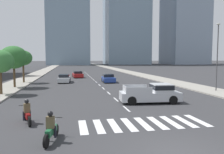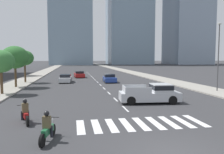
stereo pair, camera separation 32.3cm
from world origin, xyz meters
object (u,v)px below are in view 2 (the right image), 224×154
Objects in this scene: sedan_red_2 at (79,75)px; motorcycle_trailing at (25,113)px; pickup_truck at (152,94)px; street_tree_nearest at (1,61)px; street_tree_third at (25,58)px; street_tree_second at (15,57)px; street_lamp_east at (219,52)px; sedan_silver_1 at (66,79)px; motorcycle_lead at (48,129)px; sedan_blue_0 at (109,78)px.

motorcycle_trailing is at bearing 168.07° from sedan_red_2.
street_tree_nearest is (-14.44, 6.72, 2.80)m from pickup_truck.
sedan_red_2 is 0.92× the size of street_tree_third.
pickup_truck is 1.07× the size of street_tree_third.
sedan_red_2 is 17.98m from street_tree_second.
street_lamp_east is at bearing -84.44° from motorcycle_trailing.
street_tree_nearest is (-6.31, -11.88, 2.99)m from sedan_silver_1.
sedan_silver_1 is 0.59× the size of street_lamp_east.
street_tree_second is 5.92m from street_tree_third.
motorcycle_lead is 22.21m from street_lamp_east.
street_lamp_east is (9.74, 4.68, 3.86)m from pickup_truck.
street_tree_nearest is 0.92× the size of street_tree_third.
pickup_truck is (9.79, 4.55, 0.23)m from motorcycle_trailing.
street_tree_third is (0.00, 5.92, -0.07)m from street_tree_second.
sedan_blue_0 is 17.25m from street_lamp_east.
motorcycle_lead is at bearing -172.92° from motorcycle_trailing.
motorcycle_lead is at bearing -130.64° from pickup_truck.
street_tree_third is at bearing 150.20° from street_lamp_east.
motorcycle_trailing reaches higher than sedan_silver_1.
street_tree_second is 1.07× the size of street_tree_third.
pickup_truck is at bearing -52.07° from street_tree_third.
street_tree_third is at bearing 90.00° from street_tree_second.
street_tree_nearest is (-6.34, 14.61, 3.02)m from motorcycle_lead.
street_lamp_east reaches higher than street_tree_second.
sedan_red_2 is (4.16, 32.45, 0.03)m from motorcycle_trailing.
street_tree_third is (-4.66, 23.08, 3.42)m from motorcycle_trailing.
street_tree_nearest is at bearing 175.18° from street_lamp_east.
street_lamp_east is 25.46m from street_tree_second.
sedan_blue_0 is 14.80m from street_tree_second.
pickup_truck reaches higher than motorcycle_trailing.
street_tree_second is (-13.50, -4.99, 3.45)m from sedan_blue_0.
street_tree_third reaches higher than pickup_truck.
street_tree_second is at bearing 136.85° from sedan_silver_1.
motorcycle_trailing is 32.72m from sedan_red_2.
street_tree_second reaches higher than pickup_truck.
motorcycle_lead is at bearing -72.81° from street_tree_second.
sedan_red_2 is at bearing 46.76° from street_tree_third.
street_tree_third reaches higher than sedan_blue_0.
motorcycle_trailing is 12.56m from street_tree_nearest.
street_tree_third is at bearing -91.98° from sedan_blue_0.
sedan_silver_1 is 0.91× the size of street_tree_third.
motorcycle_lead reaches higher than sedan_blue_0.
motorcycle_trailing is 0.45× the size of street_tree_nearest.
street_tree_nearest is at bearing 152.78° from sedan_red_2.
sedan_silver_1 is at bearing -95.93° from sedan_blue_0.
street_lamp_east reaches higher than sedan_blue_0.
street_tree_second reaches higher than motorcycle_trailing.
motorcycle_lead is at bearing -13.72° from sedan_blue_0.
pickup_truck reaches higher than sedan_blue_0.
motorcycle_trailing is 23.21m from sedan_silver_1.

